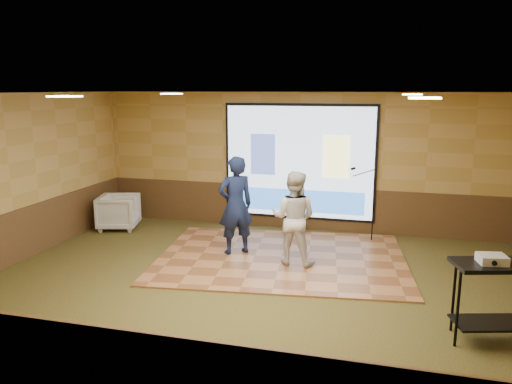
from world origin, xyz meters
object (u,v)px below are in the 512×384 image
(player_left, at_px, (236,205))
(banquet_chair, at_px, (119,212))
(projector, at_px, (492,259))
(projector_screen, at_px, (299,163))
(duffel_bag, at_px, (294,227))
(mic_stand, at_px, (370,218))
(player_right, at_px, (294,218))
(dance_floor, at_px, (282,258))
(av_table, at_px, (494,286))

(player_left, height_order, banquet_chair, player_left)
(player_left, xyz_separation_m, projector, (3.94, -2.42, 0.13))
(projector_screen, bearing_deg, duffel_bag, -92.82)
(mic_stand, distance_m, banquet_chair, 5.44)
(projector_screen, height_order, projector, projector_screen)
(projector_screen, relative_size, player_left, 1.81)
(player_right, xyz_separation_m, duffel_bag, (-0.35, 1.95, -0.73))
(projector, bearing_deg, dance_floor, 131.29)
(player_left, bearing_deg, banquet_chair, -55.23)
(av_table, bearing_deg, projector_screen, 125.74)
(projector_screen, xyz_separation_m, av_table, (3.17, -4.41, -0.74))
(player_right, height_order, duffel_bag, player_right)
(player_right, xyz_separation_m, mic_stand, (1.24, 1.78, -0.36))
(player_right, bearing_deg, dance_floor, -40.96)
(player_right, bearing_deg, av_table, 148.74)
(player_left, relative_size, duffel_bag, 4.43)
(projector, xyz_separation_m, banquet_chair, (-6.97, 3.44, -0.70))
(dance_floor, distance_m, mic_stand, 2.18)
(player_left, height_order, projector, player_left)
(banquet_chair, distance_m, duffel_bag, 3.90)
(projector_screen, distance_m, dance_floor, 2.50)
(dance_floor, relative_size, player_left, 2.43)
(player_left, height_order, player_right, player_left)
(dance_floor, xyz_separation_m, duffel_bag, (-0.08, 1.67, 0.11))
(mic_stand, relative_size, banquet_chair, 1.82)
(banquet_chair, bearing_deg, projector, -131.44)
(dance_floor, xyz_separation_m, projector, (3.05, -2.41, 1.07))
(dance_floor, distance_m, av_table, 3.98)
(av_table, relative_size, projector, 3.29)
(projector_screen, distance_m, duffel_bag, 1.39)
(player_left, distance_m, duffel_bag, 2.02)
(projector, distance_m, duffel_bag, 5.24)
(banquet_chair, relative_size, duffel_bag, 2.03)
(dance_floor, height_order, player_left, player_left)
(banquet_chair, xyz_separation_m, duffel_bag, (3.83, 0.64, -0.25))
(player_left, relative_size, mic_stand, 1.20)
(player_left, xyz_separation_m, banquet_chair, (-3.03, 1.02, -0.57))
(banquet_chair, bearing_deg, player_left, -123.76)
(dance_floor, bearing_deg, mic_stand, 45.00)
(av_table, bearing_deg, banquet_chair, 154.12)
(player_left, distance_m, av_table, 4.66)
(av_table, relative_size, mic_stand, 0.67)
(mic_stand, bearing_deg, player_right, -142.75)
(projector_screen, distance_m, player_right, 2.41)
(projector, bearing_deg, mic_stand, 101.15)
(projector_screen, xyz_separation_m, dance_floor, (0.06, -2.03, -1.46))
(player_right, height_order, mic_stand, player_right)
(projector_screen, relative_size, mic_stand, 2.17)
(projector_screen, distance_m, player_left, 2.25)
(dance_floor, distance_m, duffel_bag, 1.68)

